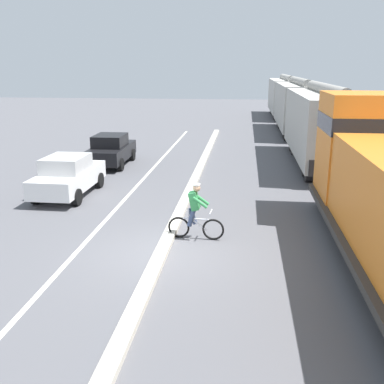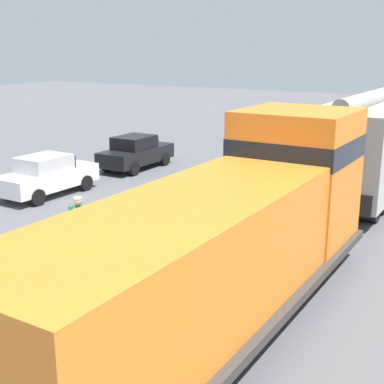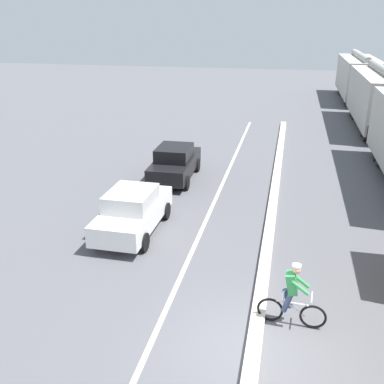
% 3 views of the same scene
% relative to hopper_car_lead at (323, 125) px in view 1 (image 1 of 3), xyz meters
% --- Properties ---
extents(ground_plane, '(120.00, 120.00, 0.00)m').
position_rel_hopper_car_lead_xyz_m(ground_plane, '(-6.17, -12.37, -2.08)').
color(ground_plane, '#56565B').
extents(median_curb, '(0.36, 36.00, 0.16)m').
position_rel_hopper_car_lead_xyz_m(median_curb, '(-6.17, -6.37, -2.00)').
color(median_curb, beige).
rests_on(median_curb, ground).
extents(lane_stripe, '(0.14, 36.00, 0.01)m').
position_rel_hopper_car_lead_xyz_m(lane_stripe, '(-8.57, -6.37, -2.07)').
color(lane_stripe, silver).
rests_on(lane_stripe, ground).
extents(hopper_car_lead, '(2.90, 10.60, 4.18)m').
position_rel_hopper_car_lead_xyz_m(hopper_car_lead, '(0.00, 0.00, 0.00)').
color(hopper_car_lead, '#ADABA3').
rests_on(hopper_car_lead, ground).
extents(hopper_car_middle, '(2.90, 10.60, 4.18)m').
position_rel_hopper_car_lead_xyz_m(hopper_car_middle, '(0.00, 11.60, 0.00)').
color(hopper_car_middle, '#AFACA4').
rests_on(hopper_car_middle, ground).
extents(hopper_car_trailing, '(2.90, 10.60, 4.18)m').
position_rel_hopper_car_lead_xyz_m(hopper_car_trailing, '(0.00, 23.20, 0.00)').
color(hopper_car_trailing, '#BAB8B0').
rests_on(hopper_car_trailing, ground).
extents(parked_car_white, '(1.87, 4.22, 1.62)m').
position_rel_hopper_car_lead_xyz_m(parked_car_white, '(-10.92, -7.12, -1.26)').
color(parked_car_white, silver).
rests_on(parked_car_white, ground).
extents(parked_car_black, '(1.89, 4.23, 1.62)m').
position_rel_hopper_car_lead_xyz_m(parked_car_black, '(-10.87, -1.38, -1.26)').
color(parked_car_black, black).
rests_on(parked_car_black, ground).
extents(cyclist, '(1.71, 0.48, 1.71)m').
position_rel_hopper_car_lead_xyz_m(cyclist, '(-5.38, -11.23, -1.26)').
color(cyclist, black).
rests_on(cyclist, ground).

